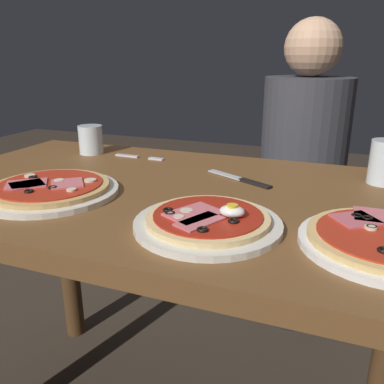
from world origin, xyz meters
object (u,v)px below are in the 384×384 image
(pizza_foreground, at_px, (208,221))
(knife, at_px, (243,180))
(dining_table, at_px, (168,240))
(fork, at_px, (136,157))
(diner_person, at_px, (300,188))
(pizza_across_right, at_px, (50,189))
(water_glass_near, at_px, (91,141))

(pizza_foreground, bearing_deg, knife, 92.17)
(dining_table, height_order, fork, fork)
(fork, height_order, diner_person, diner_person)
(pizza_foreground, height_order, pizza_across_right, pizza_foreground)
(water_glass_near, height_order, knife, water_glass_near)
(water_glass_near, xyz_separation_m, diner_person, (0.59, 0.52, -0.24))
(pizza_foreground, height_order, water_glass_near, water_glass_near)
(pizza_across_right, xyz_separation_m, water_glass_near, (-0.14, 0.36, 0.03))
(pizza_foreground, bearing_deg, fork, 131.95)
(diner_person, bearing_deg, pizza_across_right, 63.00)
(pizza_across_right, distance_m, fork, 0.36)
(dining_table, relative_size, fork, 7.74)
(pizza_foreground, distance_m, knife, 0.29)
(pizza_foreground, bearing_deg, water_glass_near, 141.93)
(dining_table, bearing_deg, knife, 37.78)
(dining_table, relative_size, pizza_across_right, 4.14)
(pizza_foreground, height_order, fork, pizza_foreground)
(water_glass_near, height_order, diner_person, diner_person)
(pizza_across_right, distance_m, diner_person, 1.01)
(dining_table, height_order, pizza_across_right, pizza_across_right)
(knife, bearing_deg, fork, 161.99)
(pizza_across_right, bearing_deg, water_glass_near, 111.19)
(fork, bearing_deg, water_glass_near, -179.30)
(dining_table, height_order, diner_person, diner_person)
(water_glass_near, bearing_deg, knife, -12.64)
(diner_person, bearing_deg, fork, 49.71)
(fork, distance_m, knife, 0.37)
(pizza_foreground, relative_size, pizza_across_right, 0.89)
(pizza_foreground, height_order, diner_person, diner_person)
(dining_table, distance_m, pizza_foreground, 0.28)
(dining_table, bearing_deg, diner_person, 72.97)
(water_glass_near, bearing_deg, fork, 0.70)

